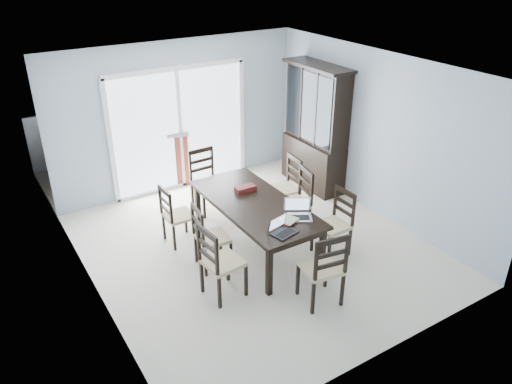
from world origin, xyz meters
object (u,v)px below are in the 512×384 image
at_px(dining_table, 255,207).
at_px(chair_left_near, 216,255).
at_px(chair_end_far, 205,173).
at_px(game_box, 245,189).
at_px(china_hutch, 315,129).
at_px(chair_left_far, 173,210).
at_px(hot_tub, 128,149).
at_px(chair_right_far, 288,180).
at_px(chair_right_mid, 299,194).
at_px(chair_right_near, 338,215).
at_px(chair_left_mid, 206,231).
at_px(chair_end_near, 326,262).
at_px(laptop_silver, 298,214).
at_px(laptop_dark, 285,230).
at_px(cell_phone, 289,232).

height_order(dining_table, chair_left_near, chair_left_near).
xyz_separation_m(chair_end_far, game_box, (0.11, -1.10, 0.16)).
bearing_deg(china_hutch, chair_end_far, 173.60).
height_order(chair_left_far, hot_tub, chair_left_far).
bearing_deg(chair_right_far, game_box, 108.10).
bearing_deg(chair_right_mid, chair_right_near, -159.88).
relative_size(chair_left_mid, chair_end_near, 0.92).
bearing_deg(laptop_silver, laptop_dark, -118.41).
bearing_deg(chair_right_far, china_hutch, -52.15).
relative_size(china_hutch, laptop_dark, 6.35).
bearing_deg(chair_right_mid, chair_end_far, 42.79).
distance_m(chair_left_far, chair_right_near, 2.35).
bearing_deg(chair_end_near, dining_table, 100.90).
relative_size(china_hutch, cell_phone, 19.40).
xyz_separation_m(chair_right_near, cell_phone, (-0.99, -0.21, 0.17)).
bearing_deg(chair_end_far, chair_right_far, 137.26).
relative_size(chair_right_near, chair_end_near, 0.94).
xyz_separation_m(chair_left_far, cell_phone, (0.88, -1.64, 0.19)).
xyz_separation_m(chair_right_near, hot_tub, (-1.60, 4.13, -0.08)).
bearing_deg(chair_right_near, laptop_dark, 100.53).
height_order(chair_left_near, cell_phone, chair_left_near).
height_order(chair_left_mid, chair_right_mid, chair_right_mid).
height_order(chair_left_mid, chair_end_far, chair_end_far).
distance_m(laptop_dark, laptop_silver, 0.44).
xyz_separation_m(chair_left_near, laptop_silver, (1.24, 0.02, 0.19)).
xyz_separation_m(chair_right_mid, chair_right_far, (0.17, 0.51, -0.02)).
relative_size(chair_right_far, laptop_dark, 3.30).
xyz_separation_m(dining_table, laptop_silver, (0.25, -0.67, 0.14)).
relative_size(chair_left_near, chair_end_near, 0.99).
relative_size(chair_right_far, game_box, 3.86).
relative_size(dining_table, chair_left_mid, 2.02).
distance_m(chair_end_near, chair_end_far, 3.00).
distance_m(china_hutch, chair_right_mid, 1.74).
bearing_deg(cell_phone, chair_right_near, 34.16).
distance_m(chair_right_far, chair_end_near, 2.32).
xyz_separation_m(chair_left_mid, chair_end_near, (0.85, -1.46, 0.05)).
xyz_separation_m(china_hutch, cell_phone, (-2.08, -2.14, -0.32)).
bearing_deg(cell_phone, hot_tub, 120.06).
xyz_separation_m(laptop_silver, game_box, (-0.18, 1.06, -0.02)).
xyz_separation_m(chair_right_far, game_box, (-0.92, -0.21, 0.18)).
bearing_deg(laptop_silver, chair_end_near, -73.44).
bearing_deg(laptop_dark, chair_right_near, -1.34).
bearing_deg(chair_left_far, laptop_silver, 38.45).
bearing_deg(game_box, laptop_dark, -98.68).
xyz_separation_m(china_hutch, chair_right_near, (-1.09, -1.93, -0.48)).
distance_m(chair_left_mid, hot_tub, 3.51).
xyz_separation_m(laptop_dark, hot_tub, (-0.54, 4.34, -0.29)).
bearing_deg(cell_phone, chair_right_mid, 70.24).
height_order(dining_table, chair_end_far, chair_end_far).
height_order(china_hutch, chair_end_far, china_hutch).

